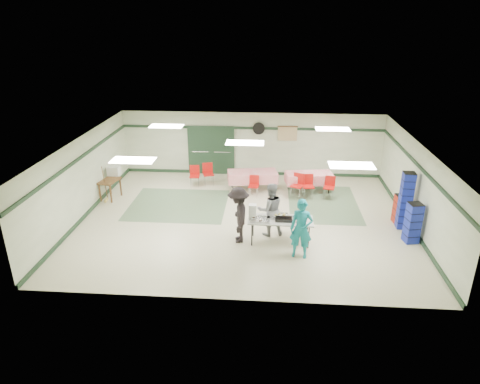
# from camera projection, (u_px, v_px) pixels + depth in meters

# --- Properties ---
(floor) EXTENTS (11.00, 11.00, 0.00)m
(floor) POSITION_uv_depth(u_px,v_px,m) (245.00, 219.00, 14.56)
(floor) COLOR beige
(floor) RESTS_ON ground
(ceiling) EXTENTS (11.00, 11.00, 0.00)m
(ceiling) POSITION_uv_depth(u_px,v_px,m) (245.00, 142.00, 13.53)
(ceiling) COLOR white
(ceiling) RESTS_ON wall_back
(wall_back) EXTENTS (11.00, 0.00, 11.00)m
(wall_back) POSITION_uv_depth(u_px,v_px,m) (251.00, 144.00, 18.19)
(wall_back) COLOR beige
(wall_back) RESTS_ON floor
(wall_front) EXTENTS (11.00, 0.00, 11.00)m
(wall_front) POSITION_uv_depth(u_px,v_px,m) (232.00, 251.00, 9.90)
(wall_front) COLOR beige
(wall_front) RESTS_ON floor
(wall_left) EXTENTS (0.00, 9.00, 9.00)m
(wall_left) POSITION_uv_depth(u_px,v_px,m) (82.00, 178.00, 14.42)
(wall_left) COLOR beige
(wall_left) RESTS_ON floor
(wall_right) EXTENTS (0.00, 9.00, 9.00)m
(wall_right) POSITION_uv_depth(u_px,v_px,m) (416.00, 186.00, 13.67)
(wall_right) COLOR beige
(wall_right) RESTS_ON floor
(trim_back) EXTENTS (11.00, 0.06, 0.10)m
(trim_back) POSITION_uv_depth(u_px,v_px,m) (252.00, 128.00, 17.90)
(trim_back) COLOR #1C3421
(trim_back) RESTS_ON wall_back
(baseboard_back) EXTENTS (11.00, 0.06, 0.12)m
(baseboard_back) POSITION_uv_depth(u_px,v_px,m) (251.00, 173.00, 18.66)
(baseboard_back) COLOR #1C3421
(baseboard_back) RESTS_ON floor
(trim_left) EXTENTS (0.06, 9.00, 0.10)m
(trim_left) POSITION_uv_depth(u_px,v_px,m) (80.00, 158.00, 14.15)
(trim_left) COLOR #1C3421
(trim_left) RESTS_ON wall_back
(baseboard_left) EXTENTS (0.06, 9.00, 0.12)m
(baseboard_left) POSITION_uv_depth(u_px,v_px,m) (88.00, 212.00, 14.91)
(baseboard_left) COLOR #1C3421
(baseboard_left) RESTS_ON floor
(trim_right) EXTENTS (0.06, 9.00, 0.10)m
(trim_right) POSITION_uv_depth(u_px,v_px,m) (419.00, 166.00, 13.40)
(trim_right) COLOR #1C3421
(trim_right) RESTS_ON wall_back
(baseboard_right) EXTENTS (0.06, 9.00, 0.12)m
(baseboard_right) POSITION_uv_depth(u_px,v_px,m) (409.00, 223.00, 14.16)
(baseboard_right) COLOR #1C3421
(baseboard_right) RESTS_ON floor
(green_patch_a) EXTENTS (3.50, 3.00, 0.01)m
(green_patch_a) POSITION_uv_depth(u_px,v_px,m) (178.00, 205.00, 15.65)
(green_patch_a) COLOR #617B5A
(green_patch_a) RESTS_ON floor
(green_patch_b) EXTENTS (2.50, 3.50, 0.01)m
(green_patch_b) POSITION_uv_depth(u_px,v_px,m) (323.00, 203.00, 15.75)
(green_patch_b) COLOR #617B5A
(green_patch_b) RESTS_ON floor
(double_door_left) EXTENTS (0.90, 0.06, 2.10)m
(double_door_left) POSITION_uv_depth(u_px,v_px,m) (200.00, 150.00, 18.40)
(double_door_left) COLOR gray
(double_door_left) RESTS_ON floor
(double_door_right) EXTENTS (0.90, 0.06, 2.10)m
(double_door_right) POSITION_uv_depth(u_px,v_px,m) (222.00, 151.00, 18.34)
(double_door_right) COLOR gray
(double_door_right) RESTS_ON floor
(door_frame) EXTENTS (2.00, 0.03, 2.15)m
(door_frame) POSITION_uv_depth(u_px,v_px,m) (211.00, 151.00, 18.35)
(door_frame) COLOR #1C3421
(door_frame) RESTS_ON floor
(wall_fan) EXTENTS (0.50, 0.10, 0.50)m
(wall_fan) POSITION_uv_depth(u_px,v_px,m) (259.00, 128.00, 17.85)
(wall_fan) COLOR black
(wall_fan) RESTS_ON wall_back
(scroll_banner) EXTENTS (0.80, 0.02, 0.60)m
(scroll_banner) POSITION_uv_depth(u_px,v_px,m) (287.00, 134.00, 17.85)
(scroll_banner) COLOR tan
(scroll_banner) RESTS_ON wall_back
(serving_table) EXTENTS (1.95, 0.82, 0.76)m
(serving_table) POSITION_uv_depth(u_px,v_px,m) (281.00, 221.00, 12.81)
(serving_table) COLOR #BAB9B4
(serving_table) RESTS_ON floor
(sheet_tray_right) EXTENTS (0.56, 0.43, 0.02)m
(sheet_tray_right) POSITION_uv_depth(u_px,v_px,m) (297.00, 220.00, 12.76)
(sheet_tray_right) COLOR silver
(sheet_tray_right) RESTS_ON serving_table
(sheet_tray_mid) EXTENTS (0.64, 0.49, 0.02)m
(sheet_tray_mid) POSITION_uv_depth(u_px,v_px,m) (277.00, 216.00, 12.96)
(sheet_tray_mid) COLOR silver
(sheet_tray_mid) RESTS_ON serving_table
(sheet_tray_left) EXTENTS (0.59, 0.46, 0.02)m
(sheet_tray_left) POSITION_uv_depth(u_px,v_px,m) (260.00, 220.00, 12.75)
(sheet_tray_left) COLOR silver
(sheet_tray_left) RESTS_ON serving_table
(baking_pan) EXTENTS (0.51, 0.33, 0.08)m
(baking_pan) POSITION_uv_depth(u_px,v_px,m) (284.00, 219.00, 12.72)
(baking_pan) COLOR black
(baking_pan) RESTS_ON serving_table
(foam_box_stack) EXTENTS (0.23, 0.21, 0.41)m
(foam_box_stack) POSITION_uv_depth(u_px,v_px,m) (253.00, 211.00, 12.87)
(foam_box_stack) COLOR white
(foam_box_stack) RESTS_ON serving_table
(volunteer_teal) EXTENTS (0.70, 0.52, 1.75)m
(volunteer_teal) POSITION_uv_depth(u_px,v_px,m) (301.00, 229.00, 11.97)
(volunteer_teal) COLOR #137B89
(volunteer_teal) RESTS_ON floor
(volunteer_grey) EXTENTS (0.99, 0.86, 1.72)m
(volunteer_grey) POSITION_uv_depth(u_px,v_px,m) (270.00, 209.00, 13.21)
(volunteer_grey) COLOR gray
(volunteer_grey) RESTS_ON floor
(volunteer_dark) EXTENTS (0.78, 1.20, 1.75)m
(volunteer_dark) POSITION_uv_depth(u_px,v_px,m) (238.00, 215.00, 12.82)
(volunteer_dark) COLOR black
(volunteer_dark) RESTS_ON floor
(dining_table_a) EXTENTS (1.88, 1.06, 0.77)m
(dining_table_a) POSITION_uv_depth(u_px,v_px,m) (309.00, 178.00, 16.65)
(dining_table_a) COLOR red
(dining_table_a) RESTS_ON floor
(dining_table_b) EXTENTS (2.02, 1.14, 0.77)m
(dining_table_b) POSITION_uv_depth(u_px,v_px,m) (252.00, 176.00, 16.80)
(dining_table_b) COLOR red
(dining_table_b) RESTS_ON floor
(chair_a) EXTENTS (0.45, 0.45, 0.89)m
(chair_a) POSITION_uv_depth(u_px,v_px,m) (308.00, 183.00, 16.14)
(chair_a) COLOR red
(chair_a) RESTS_ON floor
(chair_b) EXTENTS (0.56, 0.56, 0.92)m
(chair_b) POSITION_uv_depth(u_px,v_px,m) (298.00, 183.00, 16.16)
(chair_b) COLOR red
(chair_b) RESTS_ON floor
(chair_c) EXTENTS (0.48, 0.48, 0.84)m
(chair_c) POSITION_uv_depth(u_px,v_px,m) (330.00, 185.00, 16.09)
(chair_c) COLOR red
(chair_c) RESTS_ON floor
(chair_d) EXTENTS (0.40, 0.40, 0.80)m
(chair_d) POSITION_uv_depth(u_px,v_px,m) (254.00, 183.00, 16.30)
(chair_d) COLOR red
(chair_d) RESTS_ON floor
(chair_loose_a) EXTENTS (0.52, 0.52, 0.89)m
(chair_loose_a) POSITION_uv_depth(u_px,v_px,m) (208.00, 172.00, 17.38)
(chair_loose_a) COLOR red
(chair_loose_a) RESTS_ON floor
(chair_loose_b) EXTENTS (0.43, 0.43, 0.84)m
(chair_loose_b) POSITION_uv_depth(u_px,v_px,m) (195.00, 174.00, 17.24)
(chair_loose_b) COLOR red
(chair_loose_b) RESTS_ON floor
(crate_stack_blue_a) EXTENTS (0.38, 0.38, 1.91)m
(crate_stack_blue_a) POSITION_uv_depth(u_px,v_px,m) (405.00, 201.00, 13.60)
(crate_stack_blue_a) COLOR #19269B
(crate_stack_blue_a) RESTS_ON floor
(crate_stack_red) EXTENTS (0.42, 0.42, 0.99)m
(crate_stack_red) POSITION_uv_depth(u_px,v_px,m) (400.00, 209.00, 14.12)
(crate_stack_red) COLOR #A11E10
(crate_stack_red) RESTS_ON floor
(crate_stack_blue_b) EXTENTS (0.46, 0.46, 1.28)m
(crate_stack_blue_b) POSITION_uv_depth(u_px,v_px,m) (413.00, 223.00, 12.84)
(crate_stack_blue_b) COLOR #19269B
(crate_stack_blue_b) RESTS_ON floor
(printer_table) EXTENTS (0.71, 0.96, 0.74)m
(printer_table) POSITION_uv_depth(u_px,v_px,m) (110.00, 183.00, 15.95)
(printer_table) COLOR brown
(printer_table) RESTS_ON floor
(office_printer) EXTENTS (0.44, 0.39, 0.35)m
(office_printer) POSITION_uv_depth(u_px,v_px,m) (114.00, 171.00, 16.36)
(office_printer) COLOR silver
(office_printer) RESTS_ON printer_table
(broom) EXTENTS (0.07, 0.22, 1.36)m
(broom) POSITION_uv_depth(u_px,v_px,m) (105.00, 183.00, 15.70)
(broom) COLOR brown
(broom) RESTS_ON floor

